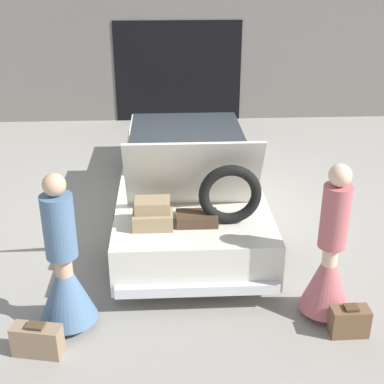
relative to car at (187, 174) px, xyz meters
name	(u,v)px	position (x,y,z in m)	size (l,w,h in m)	color
ground_plane	(187,207)	(0.00, 0.01, -0.55)	(40.00, 40.00, 0.00)	gray
garage_wall_back	(178,58)	(0.00, 4.65, 0.84)	(12.00, 0.14, 2.80)	slate
car	(187,174)	(0.00, 0.00, 0.00)	(1.91, 5.13, 1.70)	silver
person_left	(65,274)	(-1.36, -2.70, 0.07)	(0.60, 0.60, 1.72)	tan
person_right	(329,264)	(1.36, -2.67, 0.08)	(0.54, 0.54, 1.75)	beige
suitcase_beside_left_person	(37,340)	(-1.59, -3.14, -0.39)	(0.51, 0.28, 0.35)	#8C7259
suitcase_beside_right_person	(349,321)	(1.52, -3.01, -0.39)	(0.39, 0.20, 0.34)	brown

